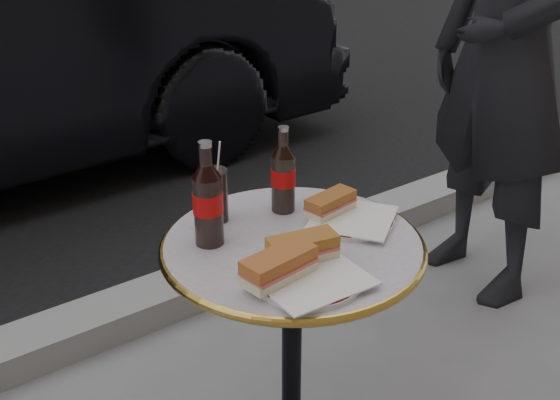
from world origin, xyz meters
TOP-DOWN VIEW (x-y plane):
  - curb at (0.00, 0.90)m, footprint 40.00×0.20m
  - bistro_table at (0.00, 0.00)m, footprint 0.62×0.62m
  - plate_left at (-0.08, -0.16)m, footprint 0.28×0.28m
  - plate_right at (0.17, -0.01)m, footprint 0.27×0.27m
  - sandwich_left_a at (-0.13, -0.13)m, footprint 0.17×0.10m
  - sandwich_left_b at (-0.05, -0.09)m, footprint 0.16×0.10m
  - sandwich_right at (0.15, 0.04)m, footprint 0.14×0.08m
  - cola_bottle_left at (-0.16, 0.11)m, footprint 0.09×0.09m
  - cola_bottle_right at (0.08, 0.14)m, footprint 0.07×0.07m
  - cola_glass at (-0.09, 0.20)m, footprint 0.08×0.08m
  - pedestrian at (1.22, 0.35)m, footprint 0.52×0.72m

SIDE VIEW (x-z plane):
  - curb at x=0.00m, z-range -0.01..0.11m
  - bistro_table at x=0.00m, z-range 0.00..0.73m
  - plate_right at x=0.17m, z-range 0.73..0.74m
  - plate_left at x=-0.08m, z-range 0.73..0.75m
  - sandwich_right at x=0.15m, z-range 0.74..0.79m
  - sandwich_left_b at x=-0.05m, z-range 0.75..0.80m
  - sandwich_left_a at x=-0.13m, z-range 0.75..0.80m
  - cola_glass at x=-0.09m, z-range 0.73..0.87m
  - cola_bottle_right at x=0.08m, z-range 0.73..0.96m
  - cola_bottle_left at x=-0.16m, z-range 0.73..0.98m
  - pedestrian at x=1.22m, z-range 0.00..1.83m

